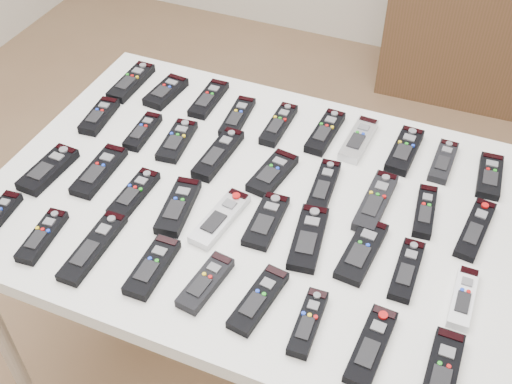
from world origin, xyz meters
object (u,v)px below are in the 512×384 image
at_px(remote_2, 209,99).
at_px(remote_21, 134,194).
at_px(remote_30, 42,236).
at_px(remote_34, 259,300).
at_px(remote_25, 308,238).
at_px(remote_3, 237,117).
at_px(remote_17, 425,211).
at_px(remote_4, 279,124).
at_px(remote_11, 143,131).
at_px(remote_8, 443,161).
at_px(remote_15, 323,187).
at_px(remote_19, 48,169).
at_px(remote_26, 362,251).
at_px(remote_13, 218,154).
at_px(remote_16, 375,202).
at_px(remote_24, 266,221).
at_px(remote_37, 442,373).
at_px(remote_32, 152,267).
at_px(remote_33, 205,283).
at_px(remote_1, 166,92).
at_px(remote_35, 308,323).
at_px(remote_23, 220,218).
at_px(remote_10, 99,116).
at_px(remote_22, 178,206).
at_px(remote_9, 490,176).
at_px(remote_7, 405,150).
at_px(remote_27, 407,270).
at_px(remote_20, 99,171).
at_px(remote_18, 475,229).
at_px(remote_6, 359,140).
at_px(remote_36, 371,346).
at_px(remote_31, 93,247).
at_px(remote_5, 325,132).
at_px(remote_28, 463,298).
at_px(remote_12, 177,141).

bearing_deg(remote_2, remote_21, -90.56).
bearing_deg(remote_30, remote_34, -2.47).
bearing_deg(remote_25, remote_3, 124.95).
bearing_deg(remote_17, remote_21, -168.28).
relative_size(remote_2, remote_3, 1.00).
relative_size(remote_4, remote_11, 1.19).
xyz_separation_m(remote_8, remote_15, (-0.25, -0.21, 0.00)).
xyz_separation_m(remote_19, remote_26, (0.78, 0.04, -0.00)).
xyz_separation_m(remote_13, remote_25, (0.30, -0.18, -0.00)).
distance_m(remote_16, remote_24, 0.26).
bearing_deg(remote_37, remote_21, 165.57).
height_order(remote_32, remote_33, same).
relative_size(remote_1, remote_35, 0.94).
height_order(remote_13, remote_23, remote_13).
height_order(remote_10, remote_19, same).
bearing_deg(remote_22, remote_9, 22.33).
distance_m(remote_7, remote_19, 0.89).
xyz_separation_m(remote_8, remote_13, (-0.53, -0.19, 0.00)).
bearing_deg(remote_23, remote_27, 9.77).
xyz_separation_m(remote_4, remote_37, (0.54, -0.57, 0.00)).
height_order(remote_13, remote_24, remote_13).
xyz_separation_m(remote_9, remote_16, (-0.23, -0.20, 0.00)).
distance_m(remote_2, remote_16, 0.58).
xyz_separation_m(remote_4, remote_25, (0.21, -0.35, 0.00)).
height_order(remote_7, remote_19, same).
bearing_deg(remote_30, remote_20, 85.33).
height_order(remote_2, remote_37, remote_37).
distance_m(remote_18, remote_24, 0.47).
relative_size(remote_21, remote_32, 1.00).
distance_m(remote_6, remote_11, 0.56).
distance_m(remote_36, remote_37, 0.13).
distance_m(remote_26, remote_27, 0.10).
xyz_separation_m(remote_31, remote_33, (0.27, 0.01, 0.00)).
bearing_deg(remote_7, remote_25, -106.15).
bearing_deg(remote_36, remote_26, 113.44).
bearing_deg(remote_6, remote_31, -123.78).
xyz_separation_m(remote_4, remote_33, (0.05, -0.55, 0.00)).
height_order(remote_7, remote_11, remote_7).
height_order(remote_9, remote_19, remote_19).
xyz_separation_m(remote_5, remote_13, (-0.22, -0.19, 0.00)).
bearing_deg(remote_9, remote_28, -93.26).
height_order(remote_3, remote_31, remote_31).
relative_size(remote_8, remote_31, 0.74).
height_order(remote_30, remote_37, remote_37).
xyz_separation_m(remote_17, remote_25, (-0.22, -0.18, 0.00)).
xyz_separation_m(remote_5, remote_12, (-0.34, -0.18, -0.00)).
bearing_deg(remote_19, remote_26, 6.42).
bearing_deg(remote_36, remote_20, 166.52).
height_order(remote_19, remote_30, remote_19).
bearing_deg(remote_24, remote_19, -177.41).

